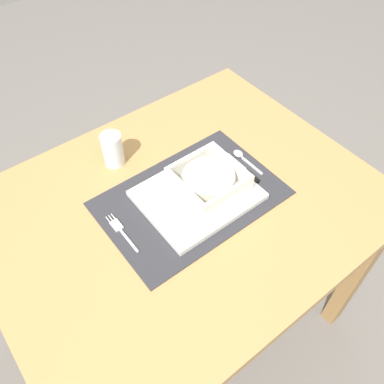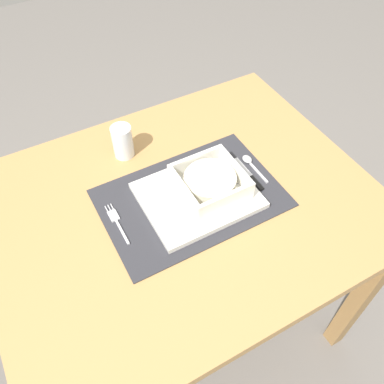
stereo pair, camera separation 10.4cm
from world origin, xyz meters
name	(u,v)px [view 1 (the left image)]	position (x,y,z in m)	size (l,w,h in m)	color
ground_plane	(186,316)	(0.00, 0.00, 0.00)	(6.00, 6.00, 0.00)	slate
dining_table	(183,225)	(0.00, 0.00, 0.62)	(1.00, 0.79, 0.71)	#B2844C
placemat	(192,199)	(0.03, 0.00, 0.72)	(0.46, 0.31, 0.00)	#2D2D33
serving_plate	(197,195)	(0.04, -0.01, 0.73)	(0.29, 0.24, 0.02)	white
porridge_bowl	(208,181)	(0.08, -0.01, 0.76)	(0.16, 0.16, 0.06)	white
fork	(120,230)	(-0.17, 0.02, 0.72)	(0.02, 0.14, 0.00)	silver
spoon	(241,156)	(0.23, 0.03, 0.72)	(0.02, 0.11, 0.01)	silver
butter_knife	(244,169)	(0.20, -0.01, 0.72)	(0.01, 0.13, 0.01)	black
drinking_glass	(113,151)	(-0.06, 0.24, 0.76)	(0.06, 0.06, 0.10)	white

